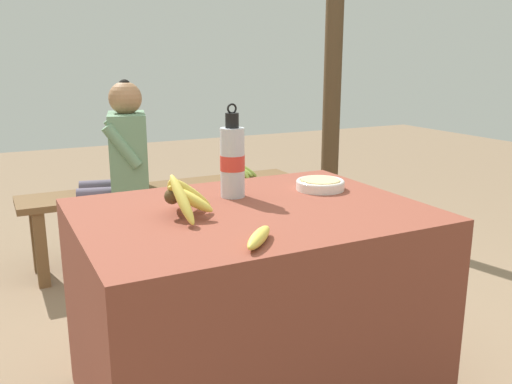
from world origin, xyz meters
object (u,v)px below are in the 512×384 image
Objects in this scene: wooden_bench at (167,198)px; seated_vendor at (120,161)px; water_bottle at (232,160)px; support_post_far at (333,58)px; serving_bowl at (320,184)px; banana_bunch_ripe at (183,195)px; loose_banana_front at (259,237)px; banana_bunch_green at (241,169)px.

wooden_bench is 0.37m from seated_vendor.
seated_vendor reaches higher than water_bottle.
wooden_bench is at bearing -170.03° from support_post_far.
serving_bowl is 2.02m from support_post_far.
wooden_bench is at bearing 74.93° from banana_bunch_ripe.
water_bottle reaches higher than wooden_bench.
seated_vendor is (-0.45, 1.36, -0.11)m from serving_bowl.
loose_banana_front is 0.09× the size of wooden_bench.
serving_bowl is 0.17× the size of seated_vendor.
banana_bunch_ripe is 0.29m from water_bottle.
serving_bowl is 0.67× the size of banana_bunch_green.
serving_bowl is 1.43m from seated_vendor.
wooden_bench is 0.51m from banana_bunch_green.
banana_bunch_green is (0.80, 1.81, -0.22)m from loose_banana_front.
support_post_far is at bearing -157.73° from seated_vendor.
support_post_far is (1.71, 1.71, 0.40)m from banana_bunch_ripe.
seated_vendor is at bearing 94.82° from water_bottle.
loose_banana_front is at bearing -128.44° from support_post_far.
banana_bunch_ripe is at bearing -121.01° from banana_bunch_green.
seated_vendor reaches higher than banana_bunch_green.
banana_bunch_green reaches higher than wooden_bench.
serving_bowl is 0.55× the size of water_bottle.
loose_banana_front reaches higher than banana_bunch_green.
support_post_far is at bearing 44.85° from banana_bunch_ripe.
loose_banana_front is at bearing -74.92° from banana_bunch_ripe.
water_bottle is (0.24, 0.15, 0.06)m from banana_bunch_ripe.
loose_banana_front is 1.80m from seated_vendor.
serving_bowl is at bearing 9.84° from banana_bunch_ripe.
support_post_far is at bearing 15.62° from banana_bunch_green.
wooden_bench is (0.16, 1.32, -0.47)m from water_bottle.
water_bottle is 0.31× the size of seated_vendor.
wooden_bench is 0.70× the size of support_post_far.
water_bottle is 1.33m from seated_vendor.
banana_bunch_ripe is at bearing -135.15° from support_post_far.
support_post_far is at bearing 46.45° from water_bottle.
wooden_bench is at bearing 180.00° from banana_bunch_green.
support_post_far is at bearing 51.56° from loose_banana_front.
banana_bunch_ripe is 1.80× the size of loose_banana_front.
banana_bunch_ripe is 1.56× the size of serving_bowl.
seated_vendor is 4.00× the size of banana_bunch_green.
banana_bunch_green is at bearing -0.00° from wooden_bench.
seated_vendor is at bearing -178.47° from banana_bunch_green.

